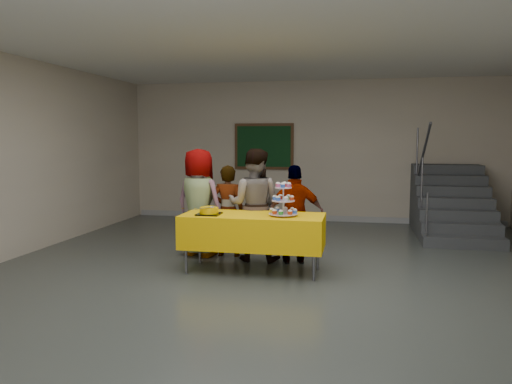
# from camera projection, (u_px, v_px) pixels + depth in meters

# --- Properties ---
(room_shell) EXTENTS (10.00, 10.04, 3.02)m
(room_shell) POSITION_uv_depth(u_px,v_px,m) (272.00, 108.00, 5.77)
(room_shell) COLOR #4C514C
(room_shell) RESTS_ON ground
(bake_table) EXTENTS (1.88, 0.78, 0.77)m
(bake_table) POSITION_uv_depth(u_px,v_px,m) (253.00, 230.00, 6.63)
(bake_table) COLOR #595960
(bake_table) RESTS_ON ground
(cupcake_stand) EXTENTS (0.38, 0.38, 0.44)m
(cupcake_stand) POSITION_uv_depth(u_px,v_px,m) (283.00, 203.00, 6.47)
(cupcake_stand) COLOR silver
(cupcake_stand) RESTS_ON bake_table
(bear_cake) EXTENTS (0.32, 0.36, 0.12)m
(bear_cake) POSITION_uv_depth(u_px,v_px,m) (209.00, 210.00, 6.60)
(bear_cake) COLOR black
(bear_cake) RESTS_ON bake_table
(schoolchild_a) EXTENTS (0.91, 0.72, 1.62)m
(schoolchild_a) POSITION_uv_depth(u_px,v_px,m) (199.00, 203.00, 7.53)
(schoolchild_a) COLOR slate
(schoolchild_a) RESTS_ON ground
(schoolchild_b) EXTENTS (0.51, 0.33, 1.38)m
(schoolchild_b) POSITION_uv_depth(u_px,v_px,m) (228.00, 211.00, 7.51)
(schoolchild_b) COLOR slate
(schoolchild_b) RESTS_ON ground
(schoolchild_c) EXTENTS (0.82, 0.65, 1.63)m
(schoolchild_c) POSITION_uv_depth(u_px,v_px,m) (254.00, 205.00, 7.23)
(schoolchild_c) COLOR slate
(schoolchild_c) RESTS_ON ground
(schoolchild_d) EXTENTS (0.88, 0.52, 1.40)m
(schoolchild_d) POSITION_uv_depth(u_px,v_px,m) (295.00, 214.00, 7.08)
(schoolchild_d) COLOR slate
(schoolchild_d) RESTS_ON ground
(staircase) EXTENTS (1.30, 2.40, 2.04)m
(staircase) POSITION_uv_depth(u_px,v_px,m) (450.00, 207.00, 9.40)
(staircase) COLOR #424447
(staircase) RESTS_ON ground
(noticeboard) EXTENTS (1.30, 0.05, 1.00)m
(noticeboard) POSITION_uv_depth(u_px,v_px,m) (264.00, 146.00, 10.86)
(noticeboard) COLOR #472B16
(noticeboard) RESTS_ON ground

